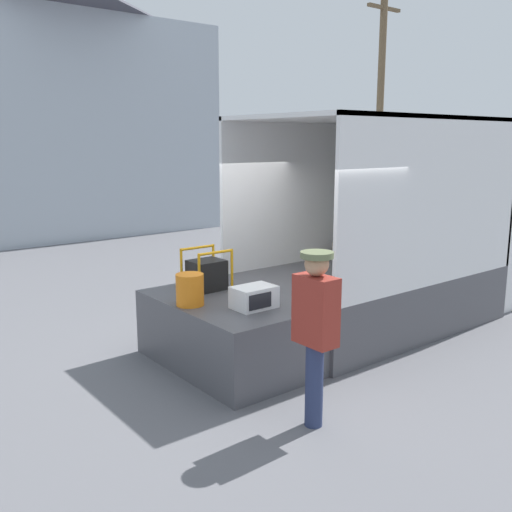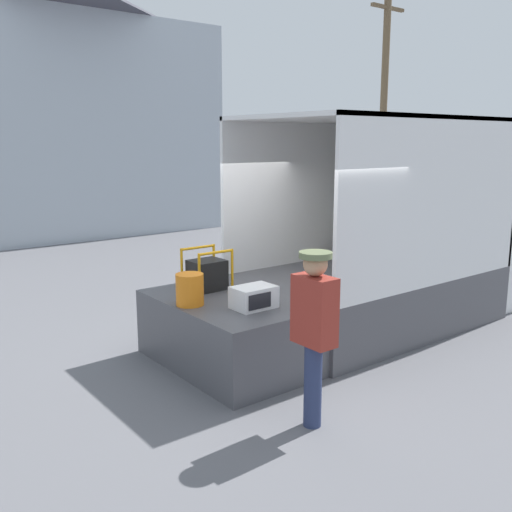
# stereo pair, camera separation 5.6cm
# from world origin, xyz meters

# --- Properties ---
(ground_plane) EXTENTS (160.00, 160.00, 0.00)m
(ground_plane) POSITION_xyz_m (0.00, 0.00, 0.00)
(ground_plane) COLOR slate
(box_truck) EXTENTS (6.09, 2.35, 3.16)m
(box_truck) POSITION_xyz_m (3.49, 0.00, 0.92)
(box_truck) COLOR white
(box_truck) RESTS_ON ground
(tailgate_deck) EXTENTS (1.43, 2.23, 0.86)m
(tailgate_deck) POSITION_xyz_m (-0.71, 0.00, 0.43)
(tailgate_deck) COLOR #4C4C51
(tailgate_deck) RESTS_ON ground
(microwave) EXTENTS (0.50, 0.37, 0.26)m
(microwave) POSITION_xyz_m (-0.69, -0.51, 0.99)
(microwave) COLOR white
(microwave) RESTS_ON tailgate_deck
(portable_generator) EXTENTS (0.55, 0.47, 0.56)m
(portable_generator) POSITION_xyz_m (-0.64, 0.56, 1.07)
(portable_generator) COLOR black
(portable_generator) RESTS_ON tailgate_deck
(orange_bucket) EXTENTS (0.34, 0.34, 0.39)m
(orange_bucket) POSITION_xyz_m (-1.22, 0.07, 1.05)
(orange_bucket) COLOR orange
(orange_bucket) RESTS_ON tailgate_deck
(worker_person) EXTENTS (0.32, 0.44, 1.79)m
(worker_person) POSITION_xyz_m (-0.98, -1.85, 1.10)
(worker_person) COLOR navy
(worker_person) RESTS_ON ground
(house_backdrop) EXTENTS (9.79, 7.58, 8.56)m
(house_backdrop) POSITION_xyz_m (1.39, 13.51, 4.36)
(house_backdrop) COLOR #A8B2BC
(house_backdrop) RESTS_ON ground
(utility_pole) EXTENTS (1.80, 0.28, 8.39)m
(utility_pole) POSITION_xyz_m (13.45, 9.48, 4.35)
(utility_pole) COLOR brown
(utility_pole) RESTS_ON ground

